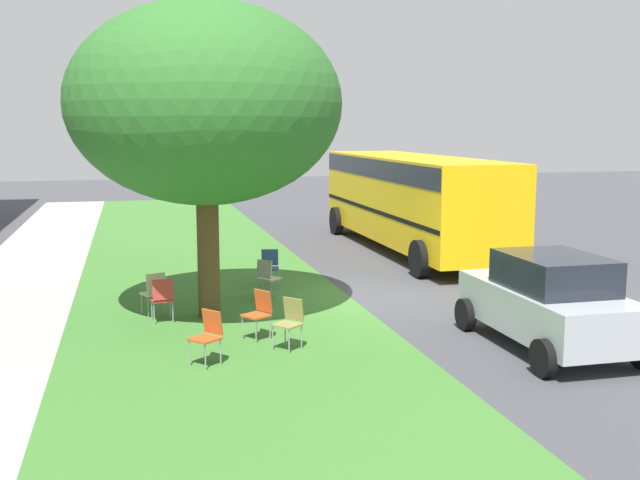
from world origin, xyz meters
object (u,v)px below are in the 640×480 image
at_px(chair_1, 154,290).
at_px(school_bus, 411,194).
at_px(chair_4, 162,297).
at_px(chair_2, 267,276).
at_px(street_tree, 205,104).
at_px(chair_6, 259,311).
at_px(parked_car, 549,301).
at_px(chair_5, 270,265).
at_px(chair_0, 208,333).
at_px(chair_3, 290,320).

relative_size(chair_1, school_bus, 0.08).
bearing_deg(chair_4, chair_1, 11.91).
distance_m(chair_1, chair_2, 2.65).
relative_size(street_tree, chair_6, 7.03).
bearing_deg(chair_2, school_bus, -45.07).
bearing_deg(street_tree, parked_car, -123.75).
relative_size(chair_4, school_bus, 0.08).
bearing_deg(street_tree, chair_5, -33.26).
height_order(chair_1, school_bus, school_bus).
bearing_deg(chair_1, chair_2, -69.26).
relative_size(chair_5, chair_6, 1.00).
height_order(chair_6, school_bus, school_bus).
xyz_separation_m(chair_0, chair_5, (5.71, -2.04, 0.00)).
bearing_deg(chair_3, chair_2, -4.48).
height_order(chair_0, chair_3, same).
bearing_deg(chair_6, chair_1, 38.89).
distance_m(chair_0, chair_2, 4.75).
bearing_deg(parked_car, chair_3, 76.50).
relative_size(chair_3, chair_4, 1.00).
bearing_deg(chair_4, chair_5, -42.59).
distance_m(chair_6, school_bus, 10.56).
bearing_deg(chair_5, chair_6, 167.28).
xyz_separation_m(chair_2, school_bus, (5.39, -5.40, 1.24)).
height_order(parked_car, school_bus, school_bus).
xyz_separation_m(chair_2, chair_3, (-3.89, 0.30, 0.00)).
bearing_deg(chair_3, chair_0, 109.85).
bearing_deg(school_bus, chair_6, 144.34).
height_order(street_tree, parked_car, street_tree).
relative_size(chair_2, parked_car, 0.24).
bearing_deg(chair_5, street_tree, 146.74).
xyz_separation_m(chair_0, chair_1, (3.47, 0.73, 0.00)).
relative_size(chair_3, chair_5, 1.00).
bearing_deg(street_tree, chair_1, 71.37).
bearing_deg(chair_5, chair_3, 173.47).
bearing_deg(chair_6, parked_car, -110.78).
height_order(street_tree, chair_0, street_tree).
relative_size(chair_6, school_bus, 0.08).
bearing_deg(parked_car, chair_1, 58.46).
bearing_deg(chair_5, chair_2, 167.44).
bearing_deg(chair_2, chair_4, 123.77).
xyz_separation_m(chair_0, chair_6, (1.28, -1.04, 0.00)).
xyz_separation_m(street_tree, chair_2, (1.30, -1.41, -3.69)).
xyz_separation_m(street_tree, chair_3, (-2.59, -1.11, -3.69)).
bearing_deg(parked_car, chair_2, 39.19).
xyz_separation_m(chair_2, parked_car, (-4.93, -4.02, 0.32)).
xyz_separation_m(chair_2, chair_5, (1.30, -0.29, 0.00)).
bearing_deg(chair_2, street_tree, 132.56).
bearing_deg(chair_1, chair_4, -168.09).
height_order(chair_2, parked_car, parked_car).
bearing_deg(chair_1, school_bus, -51.24).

